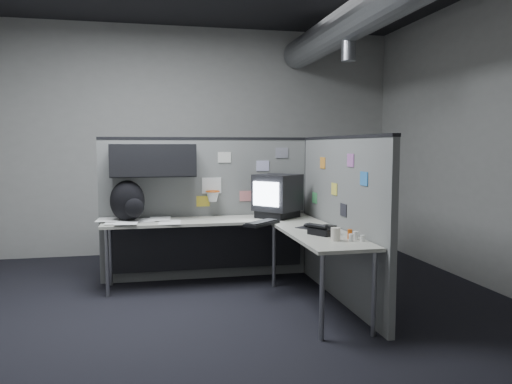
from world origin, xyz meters
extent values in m
cube|color=black|center=(0.00, 0.00, -0.01)|extent=(5.60, 5.60, 0.01)
cube|color=#9E9E99|center=(0.00, 2.80, 1.60)|extent=(5.60, 0.01, 3.20)
cube|color=#9E9E99|center=(0.00, -2.80, 1.60)|extent=(5.60, 0.01, 3.20)
cube|color=#9E9E99|center=(2.80, 0.00, 1.60)|extent=(0.01, 5.60, 3.20)
cylinder|color=slate|center=(1.40, 0.00, 2.85)|extent=(0.40, 5.49, 0.40)
cylinder|color=slate|center=(1.40, 0.80, 2.60)|extent=(0.16, 0.16, 0.30)
cube|color=slate|center=(-0.08, 1.30, 0.80)|extent=(2.43, 0.06, 1.60)
cube|color=black|center=(-0.08, 1.30, 1.61)|extent=(2.43, 0.07, 0.03)
cube|color=black|center=(1.10, 1.30, 0.80)|extent=(0.07, 0.07, 1.60)
cube|color=black|center=(-0.70, 1.10, 1.38)|extent=(0.90, 0.35, 0.35)
cube|color=black|center=(-0.70, 0.93, 1.38)|extent=(0.90, 0.02, 0.33)
cube|color=silver|center=(-0.05, 1.26, 1.08)|extent=(0.22, 0.02, 0.18)
torus|color=#D85914|center=(-0.05, 1.17, 1.02)|extent=(0.16, 0.16, 0.01)
cone|color=white|center=(-0.05, 1.17, 0.96)|extent=(0.14, 0.14, 0.11)
cube|color=#CC4C4C|center=(-0.95, 1.26, 1.02)|extent=(0.15, 0.01, 0.12)
cube|color=silver|center=(0.10, 1.26, 1.40)|extent=(0.15, 0.01, 0.12)
cube|color=#D87F7F|center=(0.35, 1.26, 0.95)|extent=(0.15, 0.01, 0.12)
cube|color=silver|center=(0.55, 1.26, 1.30)|extent=(0.15, 0.01, 0.12)
cube|color=gray|center=(0.78, 1.26, 1.45)|extent=(0.15, 0.01, 0.12)
cube|color=gold|center=(-0.15, 1.26, 0.90)|extent=(0.15, 0.01, 0.12)
cube|color=slate|center=(1.10, 0.22, 0.80)|extent=(0.06, 2.23, 1.60)
cube|color=black|center=(1.10, 0.22, 1.61)|extent=(0.07, 2.23, 0.03)
cube|color=orange|center=(1.06, 0.65, 1.35)|extent=(0.01, 0.15, 0.12)
cube|color=#E5D84C|center=(1.06, 0.30, 1.10)|extent=(0.01, 0.15, 0.12)
cube|color=#B266B2|center=(1.06, -0.10, 1.40)|extent=(0.01, 0.15, 0.12)
cube|color=#4CB266|center=(1.06, 0.90, 0.95)|extent=(0.01, 0.15, 0.12)
cube|color=#337FCC|center=(1.06, -0.40, 1.25)|extent=(0.01, 0.15, 0.12)
cube|color=#26262D|center=(1.06, 0.05, 0.92)|extent=(0.01, 0.15, 0.12)
cube|color=#B6B6A5|center=(-0.10, 0.98, 0.71)|extent=(2.30, 0.56, 0.03)
cube|color=#B6B6A5|center=(0.78, -0.07, 0.71)|extent=(0.56, 1.55, 0.03)
cube|color=black|center=(-0.10, 1.20, 0.40)|extent=(2.18, 0.02, 0.55)
cylinder|color=gray|center=(-1.18, 0.76, 0.35)|extent=(0.04, 0.04, 0.70)
cylinder|color=gray|center=(-1.18, 1.20, 0.35)|extent=(0.04, 0.04, 0.70)
cylinder|color=gray|center=(0.56, 0.76, 0.35)|extent=(0.04, 0.04, 0.70)
cylinder|color=gray|center=(0.56, -0.78, 0.35)|extent=(0.04, 0.04, 0.70)
cylinder|color=gray|center=(1.00, -0.78, 0.35)|extent=(0.04, 0.04, 0.70)
cube|color=black|center=(0.65, 0.97, 0.77)|extent=(0.54, 0.53, 0.08)
cube|color=black|center=(0.65, 0.97, 1.01)|extent=(0.60, 0.60, 0.40)
cube|color=#D1E2F9|center=(0.48, 0.82, 1.01)|extent=(0.23, 0.26, 0.26)
cube|color=black|center=(0.37, 0.50, 0.74)|extent=(0.43, 0.42, 0.03)
cube|color=black|center=(0.37, 0.50, 0.76)|extent=(0.39, 0.38, 0.01)
cube|color=black|center=(0.77, 0.23, 0.73)|extent=(0.27, 0.26, 0.01)
ellipsoid|color=black|center=(0.77, 0.23, 0.76)|extent=(0.11, 0.08, 0.04)
cube|color=black|center=(0.79, -0.16, 0.76)|extent=(0.28, 0.29, 0.06)
cylinder|color=black|center=(0.73, -0.18, 0.81)|extent=(0.14, 0.19, 0.04)
cube|color=black|center=(0.85, -0.14, 0.80)|extent=(0.14, 0.15, 0.02)
cylinder|color=silver|center=(0.97, -0.46, 0.77)|extent=(0.05, 0.05, 0.07)
cylinder|color=silver|center=(0.91, -0.51, 0.76)|extent=(0.04, 0.04, 0.06)
cylinder|color=silver|center=(1.00, -0.53, 0.76)|extent=(0.04, 0.04, 0.05)
cylinder|color=#D85914|center=(0.94, -0.41, 0.77)|extent=(0.04, 0.04, 0.08)
cylinder|color=beige|center=(0.79, -0.46, 0.79)|extent=(0.09, 0.09, 0.11)
cube|color=white|center=(-0.55, 0.86, 0.73)|extent=(0.25, 0.34, 0.00)
cube|color=white|center=(-0.81, 1.03, 0.73)|extent=(0.25, 0.34, 0.00)
cube|color=white|center=(-1.09, 0.94, 0.74)|extent=(0.24, 0.33, 0.00)
cube|color=white|center=(-0.64, 1.08, 0.74)|extent=(0.25, 0.34, 0.00)
cube|color=white|center=(-0.98, 0.85, 0.74)|extent=(0.25, 0.33, 0.00)
cube|color=white|center=(-1.19, 1.08, 0.75)|extent=(0.25, 0.34, 0.00)
ellipsoid|color=black|center=(-0.98, 1.01, 0.95)|extent=(0.40, 0.32, 0.44)
ellipsoid|color=black|center=(-0.90, 0.89, 0.89)|extent=(0.21, 0.14, 0.20)
camera|label=1|loc=(-0.75, -4.40, 1.53)|focal=35.00mm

